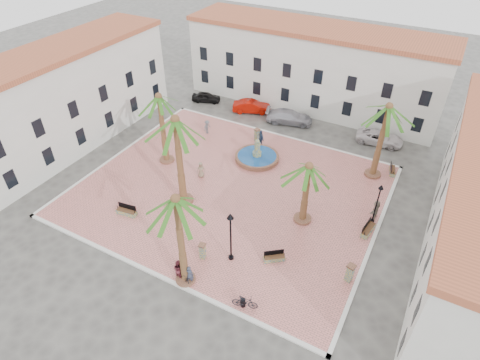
{
  "coord_description": "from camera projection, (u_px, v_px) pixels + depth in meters",
  "views": [
    {
      "loc": [
        14.36,
        -24.6,
        23.03
      ],
      "look_at": [
        1.0,
        0.0,
        1.6
      ],
      "focal_mm": 30.0,
      "sensor_mm": 36.0,
      "label": 1
    }
  ],
  "objects": [
    {
      "name": "bollard_n",
      "position": [
        257.0,
        135.0,
        42.74
      ],
      "size": [
        0.6,
        0.6,
        1.43
      ],
      "rotation": [
        0.0,
        0.0,
        -0.19
      ],
      "color": "#76805C",
      "rests_on": "plaza"
    },
    {
      "name": "kerb_n",
      "position": [
        280.0,
        135.0,
        44.24
      ],
      "size": [
        26.3,
        0.3,
        0.16
      ],
      "primitive_type": "cube",
      "color": "silver",
      "rests_on": "ground"
    },
    {
      "name": "palm_sw",
      "position": [
        176.0,
        130.0,
        30.91
      ],
      "size": [
        5.4,
        5.4,
        8.46
      ],
      "color": "brown",
      "rests_on": "plaza"
    },
    {
      "name": "palm_e",
      "position": [
        308.0,
        174.0,
        30.47
      ],
      "size": [
        4.82,
        4.82,
        5.8
      ],
      "color": "brown",
      "rests_on": "plaza"
    },
    {
      "name": "pedestrian_fountain_a",
      "position": [
        201.0,
        170.0,
        37.58
      ],
      "size": [
        0.91,
        0.9,
        1.59
      ],
      "primitive_type": "imported",
      "rotation": [
        0.0,
        0.0,
        0.75
      ],
      "color": "#88735A",
      "rests_on": "plaza"
    },
    {
      "name": "pedestrian_north",
      "position": [
        207.0,
        127.0,
        43.98
      ],
      "size": [
        0.69,
        1.07,
        1.56
      ],
      "primitive_type": "imported",
      "rotation": [
        0.0,
        0.0,
        1.46
      ],
      "color": "#56575C",
      "rests_on": "plaza"
    },
    {
      "name": "kerb_s",
      "position": [
        155.0,
        274.0,
        28.88
      ],
      "size": [
        26.3,
        0.3,
        0.16
      ],
      "primitive_type": "cube",
      "color": "silver",
      "rests_on": "ground"
    },
    {
      "name": "bollard_e",
      "position": [
        350.0,
        273.0,
        27.89
      ],
      "size": [
        0.66,
        0.66,
        1.54
      ],
      "rotation": [
        0.0,
        0.0,
        -0.24
      ],
      "color": "#76805C",
      "rests_on": "plaza"
    },
    {
      "name": "bench_se",
      "position": [
        274.0,
        258.0,
        29.7
      ],
      "size": [
        1.56,
        1.36,
        0.84
      ],
      "rotation": [
        0.0,
        0.0,
        0.65
      ],
      "color": "#76805C",
      "rests_on": "plaza"
    },
    {
      "name": "bench_s",
      "position": [
        127.0,
        212.0,
        33.71
      ],
      "size": [
        1.85,
        0.78,
        0.95
      ],
      "rotation": [
        0.0,
        0.0,
        0.13
      ],
      "color": "#76805C",
      "rests_on": "plaza"
    },
    {
      "name": "pedestrian_east",
      "position": [
        376.0,
        210.0,
        32.95
      ],
      "size": [
        0.67,
        1.72,
        1.81
      ],
      "primitive_type": "imported",
      "rotation": [
        0.0,
        0.0,
        -1.65
      ],
      "color": "gray",
      "rests_on": "plaza"
    },
    {
      "name": "building_north",
      "position": [
        313.0,
        67.0,
        47.66
      ],
      "size": [
        30.4,
        7.4,
        9.5
      ],
      "color": "silver",
      "rests_on": "ground"
    },
    {
      "name": "kerb_w",
      "position": [
        121.0,
        152.0,
        41.48
      ],
      "size": [
        0.3,
        22.3,
        0.16
      ],
      "primitive_type": "cube",
      "color": "silver",
      "rests_on": "ground"
    },
    {
      "name": "car_red",
      "position": [
        252.0,
        107.0,
        48.24
      ],
      "size": [
        4.78,
        3.23,
        1.49
      ],
      "primitive_type": "imported",
      "rotation": [
        0.0,
        0.0,
        1.98
      ],
      "color": "#A60F03",
      "rests_on": "ground"
    },
    {
      "name": "plaza",
      "position": [
        230.0,
        190.0,
        36.56
      ],
      "size": [
        26.0,
        22.0,
        0.15
      ],
      "primitive_type": "cube",
      "color": "#D97A72",
      "rests_on": "ground"
    },
    {
      "name": "building_west",
      "position": [
        68.0,
        96.0,
        40.75
      ],
      "size": [
        6.4,
        24.4,
        10.0
      ],
      "rotation": [
        0.0,
        0.0,
        1.57
      ],
      "color": "silver",
      "rests_on": "ground"
    },
    {
      "name": "car_silver",
      "position": [
        289.0,
        117.0,
        46.13
      ],
      "size": [
        5.71,
        3.55,
        1.54
      ],
      "primitive_type": "imported",
      "rotation": [
        0.0,
        0.0,
        1.85
      ],
      "color": "#A7A5AE",
      "rests_on": "ground"
    },
    {
      "name": "palm_nw",
      "position": [
        159.0,
        104.0,
        36.42
      ],
      "size": [
        4.73,
        4.73,
        7.34
      ],
      "color": "brown",
      "rests_on": "plaza"
    },
    {
      "name": "bench_e",
      "position": [
        368.0,
        230.0,
        32.0
      ],
      "size": [
        0.81,
        1.88,
        0.96
      ],
      "rotation": [
        0.0,
        0.0,
        1.43
      ],
      "color": "#76805C",
      "rests_on": "plaza"
    },
    {
      "name": "kerb_e",
      "position": [
        373.0,
        239.0,
        31.63
      ],
      "size": [
        0.3,
        22.3,
        0.16
      ],
      "primitive_type": "cube",
      "color": "silver",
      "rests_on": "ground"
    },
    {
      "name": "bollard_se",
      "position": [
        202.0,
        251.0,
        29.6
      ],
      "size": [
        0.56,
        0.56,
        1.39
      ],
      "rotation": [
        0.0,
        0.0,
        0.15
      ],
      "color": "#76805C",
      "rests_on": "plaza"
    },
    {
      "name": "bicycle_a",
      "position": [
        183.0,
        275.0,
        28.23
      ],
      "size": [
        1.69,
        1.14,
        0.84
      ],
      "primitive_type": "imported",
      "rotation": [
        0.0,
        0.0,
        1.17
      ],
      "color": "black",
      "rests_on": "plaza"
    },
    {
      "name": "bench_ne",
      "position": [
        392.0,
        171.0,
        38.43
      ],
      "size": [
        0.85,
        1.69,
        0.85
      ],
      "rotation": [
        0.0,
        0.0,
        1.8
      ],
      "color": "#76805C",
      "rests_on": "plaza"
    },
    {
      "name": "car_black",
      "position": [
        206.0,
        97.0,
        50.57
      ],
      "size": [
        3.86,
        2.59,
        1.22
      ],
      "primitive_type": "imported",
      "rotation": [
        0.0,
        0.0,
        1.92
      ],
      "color": "black",
      "rests_on": "ground"
    },
    {
      "name": "cyclist_b",
      "position": [
        179.0,
        269.0,
        28.09
      ],
      "size": [
        0.87,
        0.7,
        1.69
      ],
      "primitive_type": "imported",
      "rotation": [
        0.0,
        0.0,
        3.06
      ],
      "color": "maroon",
      "rests_on": "plaza"
    },
    {
      "name": "lamppost_e",
      "position": [
        378.0,
        197.0,
        31.54
      ],
      "size": [
        0.42,
        0.42,
        3.88
      ],
      "color": "black",
      "rests_on": "plaza"
    },
    {
      "name": "palm_s",
      "position": [
        177.0,
        209.0,
        24.33
      ],
      "size": [
        4.59,
        4.59,
        7.82
      ],
      "color": "brown",
      "rests_on": "plaza"
    },
    {
      "name": "lamppost_s",
      "position": [
        231.0,
        229.0,
        28.14
      ],
      "size": [
        0.49,
        0.49,
        4.51
      ],
      "color": "black",
      "rests_on": "plaza"
    },
    {
      "name": "pedestrian_fountain_b",
      "position": [
        261.0,
        138.0,
        41.82
      ],
      "size": [
        1.16,
        0.98,
        1.87
      ],
      "primitive_type": "imported",
      "rotation": [
        0.0,
        0.0,
        -0.58
      ],
      "color": "#2E3C54",
      "rests_on": "plaza"
    },
    {
      "name": "ground",
      "position": [
        230.0,
        191.0,
        36.61
      ],
      "size": [
        120.0,
        120.0,
        0.0
      ],
      "primitive_type": "plane",
      "color": "#56544F",
      "rests_on": "ground"
    },
    {
      "name": "bicycle_b",
      "position": [
        245.0,
        302.0,
        26.28
      ],
      "size": [
        1.84,
        0.96,
        1.06
      ],
      "primitive_type": "imported",
      "rotation": [
        0.0,
        0.0,
        1.85
      ],
      "color": "black",
      "rests_on": "plaza"
    },
    {
      "name": "litter_bin",
      "position": [
        243.0,
        303.0,
        26.49
      ],
      "size": [
        0.34,
        0.34,
        0.66
      ],
      "primitive_type": "cylinder",
      "color": "black",
      "rests_on": "plaza"
    },
    {
      "name": "cyclist_a",
      "position": [
        190.0,
        274.0,
        27.76
      ],
      "size": [
        0.66,
        0.51,
        1.6
      ],
      "primitive_type": "imported",
      "rotation": [
        0.0,
        0.0,
        3.38
      ],
      "color": "#333A4F",
      "rests_on": "plaza"
    },
    {
      "name": "car_white",
      "position": [
        380.0,
        138.0,
        42.66
      ],
      "size": [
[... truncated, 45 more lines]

